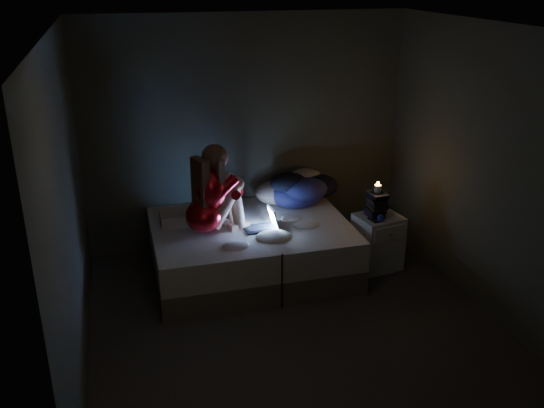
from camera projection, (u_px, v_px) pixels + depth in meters
name	position (u px, v px, depth m)	size (l,w,h in m)	color
floor	(295.00, 327.00, 5.35)	(3.60, 3.80, 0.02)	black
ceiling	(301.00, 27.00, 4.38)	(3.60, 3.80, 0.02)	silver
wall_back	(246.00, 133.00, 6.58)	(3.60, 0.02, 2.60)	#43483A
wall_front	(405.00, 314.00, 3.16)	(3.60, 0.02, 2.60)	#43483A
wall_left	(67.00, 214.00, 4.43)	(0.02, 3.80, 2.60)	#43483A
wall_right	(490.00, 173.00, 5.31)	(0.02, 3.80, 2.60)	#43483A
bed	(251.00, 249.00, 6.20)	(2.01, 1.51, 0.55)	#BDB5A9
pillow	(180.00, 217.00, 6.12)	(0.41, 0.29, 0.12)	silver
woman	(203.00, 191.00, 5.71)	(0.56, 0.37, 0.91)	#930705
laptop	(260.00, 219.00, 5.94)	(0.33, 0.23, 0.23)	black
clothes_pile	(296.00, 187.00, 6.55)	(0.67, 0.54, 0.40)	#1B204E
nightstand	(377.00, 242.00, 6.31)	(0.45, 0.40, 0.59)	silver
book_stack	(377.00, 204.00, 6.15)	(0.19, 0.25, 0.27)	black
candle	(378.00, 189.00, 6.08)	(0.07, 0.07, 0.08)	beige
phone	(372.00, 219.00, 6.10)	(0.07, 0.14, 0.01)	black
blue_orb	(378.00, 218.00, 6.06)	(0.08, 0.08, 0.08)	navy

